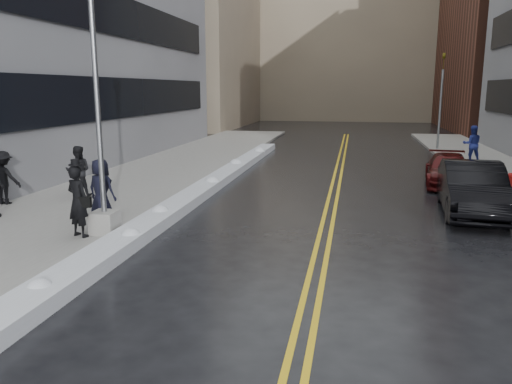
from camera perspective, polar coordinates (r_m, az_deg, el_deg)
The scene contains 17 objects.
ground at distance 11.15m, azimuth -6.34°, elevation -9.22°, with size 160.00×160.00×0.00m, color black.
sidewalk_west at distance 22.18m, azimuth -12.82°, elevation 1.33°, with size 5.50×50.00×0.15m, color gray.
lane_line_left at distance 20.32m, azimuth 8.57°, elevation 0.35°, with size 0.12×50.00×0.01m, color gold.
lane_line_right at distance 20.31m, azimuth 9.41°, elevation 0.32°, with size 0.12×50.00×0.01m, color gold.
snow_ridge at distance 19.16m, azimuth -6.20°, elevation 0.23°, with size 0.90×30.00×0.34m, color silver.
building_west_far at distance 57.28m, azimuth -8.28°, elevation 16.68°, with size 14.00×22.00×18.00m, color gray.
building_far at distance 70.27m, azimuth 10.62°, elevation 17.31°, with size 36.00×16.00×22.00m, color gray.
lamppost at distance 13.65m, azimuth -17.40°, elevation 5.15°, with size 0.65×0.65×7.62m.
fire_hydrant at distance 21.02m, azimuth 27.02°, elevation 1.08°, with size 0.26×0.26×0.73m.
traffic_signal at distance 34.33m, azimuth 20.38°, elevation 10.08°, with size 0.16×0.20×6.00m.
pedestrian_fedora at distance 13.79m, azimuth -19.67°, elevation -1.01°, with size 0.69×0.45×1.89m, color black.
pedestrian_b at distance 19.05m, azimuth -19.65°, elevation 2.27°, with size 0.89×0.69×1.82m, color black.
pedestrian_c at distance 15.44m, azimuth -17.27°, elevation 0.30°, with size 0.88×0.58×1.81m, color black.
pedestrian_e at distance 18.73m, azimuth -26.90°, elevation 1.48°, with size 1.16×0.67×1.80m, color black.
pedestrian_east at distance 28.61m, azimuth 23.46°, elevation 5.05°, with size 0.94×0.73×1.93m, color navy.
car_black at distance 17.35m, azimuth 23.49°, elevation 0.35°, with size 1.77×5.09×1.68m, color black.
car_maroon at distance 22.30m, azimuth 21.14°, elevation 2.36°, with size 1.80×4.42×1.28m, color #410A0A.
Camera 1 is at (3.19, -9.91, 3.98)m, focal length 35.00 mm.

